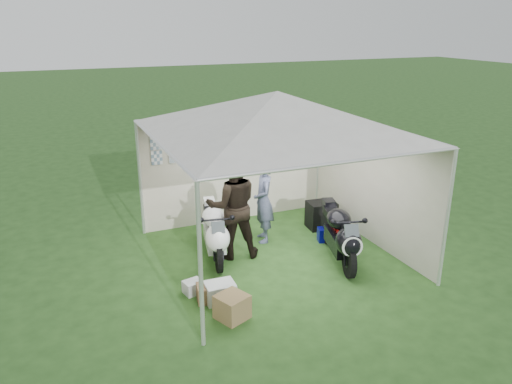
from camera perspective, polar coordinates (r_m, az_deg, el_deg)
ground at (r=9.22m, az=2.21°, el=-7.35°), size 80.00×80.00×0.00m
canopy_tent at (r=8.42m, az=2.34°, el=8.63°), size 5.66×5.66×3.00m
motorcycle_white at (r=9.00m, az=-4.76°, el=-4.47°), size 0.66×1.86×0.92m
motorcycle_black at (r=8.93m, az=9.65°, el=-4.76°), size 0.81×1.89×0.95m
paddock_stand at (r=9.87m, az=8.12°, el=-4.83°), size 0.41×0.31×0.27m
person_dark_jacket at (r=8.87m, az=-2.73°, el=-1.56°), size 1.08×0.91×1.95m
person_blue_jacket at (r=9.55m, az=0.87°, el=-1.04°), size 0.52×0.67×1.63m
equipment_box at (r=10.42m, az=7.46°, el=-2.61°), size 0.60×0.50×0.56m
crate_0 at (r=7.82m, az=-4.13°, el=-11.33°), size 0.47×0.37×0.30m
crate_1 at (r=7.39m, az=-2.75°, el=-12.97°), size 0.53×0.53×0.36m
crate_2 at (r=8.08m, az=-7.21°, el=-10.73°), size 0.33×0.29×0.21m
crate_3 at (r=7.84m, az=-5.25°, el=-11.38°), size 0.45×0.35×0.27m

